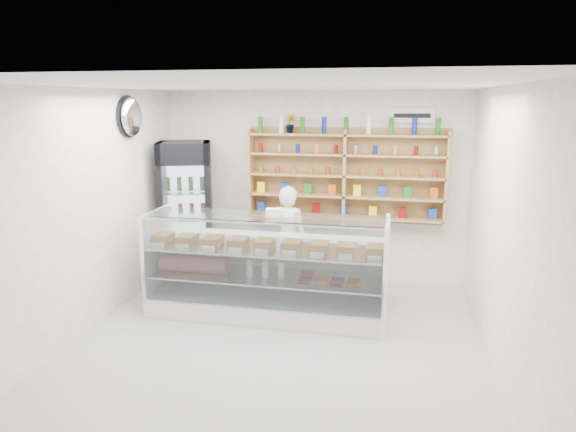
# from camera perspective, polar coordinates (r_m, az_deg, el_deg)

# --- Properties ---
(room) EXTENTS (5.00, 5.00, 5.00)m
(room) POSITION_cam_1_polar(r_m,az_deg,el_deg) (5.29, -1.66, -0.99)
(room) COLOR #99989D
(room) RESTS_ON ground
(display_counter) EXTENTS (2.97, 0.89, 1.29)m
(display_counter) POSITION_cam_1_polar(r_m,az_deg,el_deg) (6.53, -2.35, -7.91)
(display_counter) COLOR white
(display_counter) RESTS_ON floor
(shop_worker) EXTENTS (0.61, 0.47, 1.51)m
(shop_worker) POSITION_cam_1_polar(r_m,az_deg,el_deg) (7.24, 0.02, -2.51)
(shop_worker) COLOR silver
(shop_worker) RESTS_ON floor
(drinks_cooler) EXTENTS (0.94, 0.93, 2.07)m
(drinks_cooler) POSITION_cam_1_polar(r_m,az_deg,el_deg) (7.82, -11.23, 0.54)
(drinks_cooler) COLOR black
(drinks_cooler) RESTS_ON floor
(wall_shelving) EXTENTS (2.84, 0.28, 1.33)m
(wall_shelving) POSITION_cam_1_polar(r_m,az_deg,el_deg) (7.45, 6.35, 4.44)
(wall_shelving) COLOR #A1724C
(wall_shelving) RESTS_ON back_wall
(potted_plant) EXTENTS (0.18, 0.16, 0.27)m
(potted_plant) POSITION_cam_1_polar(r_m,az_deg,el_deg) (7.50, 0.30, 10.23)
(potted_plant) COLOR #1E6626
(potted_plant) RESTS_ON wall_shelving
(security_mirror) EXTENTS (0.15, 0.50, 0.50)m
(security_mirror) POSITION_cam_1_polar(r_m,az_deg,el_deg) (7.07, -16.97, 10.51)
(security_mirror) COLOR silver
(security_mirror) RESTS_ON left_wall
(wall_sign) EXTENTS (0.62, 0.03, 0.20)m
(wall_sign) POSITION_cam_1_polar(r_m,az_deg,el_deg) (7.47, 13.62, 10.79)
(wall_sign) COLOR white
(wall_sign) RESTS_ON back_wall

